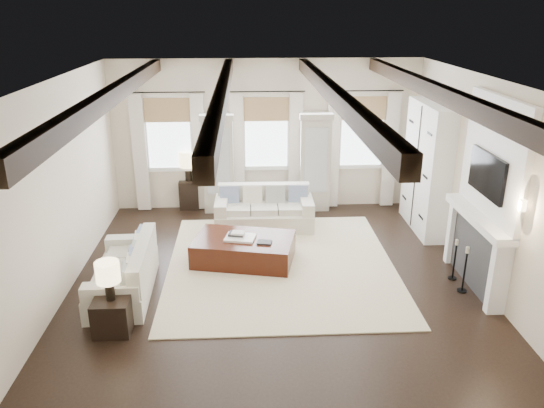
{
  "coord_description": "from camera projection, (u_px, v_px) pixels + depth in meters",
  "views": [
    {
      "loc": [
        -0.45,
        -7.33,
        4.18
      ],
      "look_at": [
        -0.03,
        0.78,
        1.15
      ],
      "focal_mm": 35.0,
      "sensor_mm": 36.0,
      "label": 1
    }
  ],
  "objects": [
    {
      "name": "candlestick_far",
      "position": [
        454.0,
        263.0,
        8.57
      ],
      "size": [
        0.14,
        0.14,
        0.7
      ],
      "color": "black",
      "rests_on": "ground"
    },
    {
      "name": "tray",
      "position": [
        240.0,
        238.0,
        9.08
      ],
      "size": [
        0.57,
        0.48,
        0.04
      ],
      "primitive_type": "cube",
      "rotation": [
        0.0,
        0.0,
        -0.21
      ],
      "color": "white",
      "rests_on": "ottoman"
    },
    {
      "name": "book_lower",
      "position": [
        236.0,
        234.0,
        9.14
      ],
      "size": [
        0.3,
        0.25,
        0.04
      ],
      "primitive_type": "cube",
      "rotation": [
        0.0,
        0.0,
        -0.21
      ],
      "color": "#262628",
      "rests_on": "tray"
    },
    {
      "name": "lamp_back",
      "position": [
        188.0,
        161.0,
        11.39
      ],
      "size": [
        0.38,
        0.38,
        0.65
      ],
      "color": "black",
      "rests_on": "side_table_back"
    },
    {
      "name": "sofa_back",
      "position": [
        264.0,
        211.0,
        10.61
      ],
      "size": [
        1.95,
        0.9,
        0.83
      ],
      "color": "silver",
      "rests_on": "ground"
    },
    {
      "name": "room_shell",
      "position": [
        320.0,
        158.0,
        8.55
      ],
      "size": [
        6.54,
        7.54,
        3.22
      ],
      "color": "beige",
      "rests_on": "ground"
    },
    {
      "name": "side_table_front",
      "position": [
        113.0,
        315.0,
        7.2
      ],
      "size": [
        0.49,
        0.49,
        0.49
      ],
      "primitive_type": "cube",
      "color": "black",
      "rests_on": "ground"
    },
    {
      "name": "ground",
      "position": [
        276.0,
        290.0,
        8.34
      ],
      "size": [
        7.5,
        7.5,
        0.0
      ],
      "primitive_type": "plane",
      "color": "black",
      "rests_on": "ground"
    },
    {
      "name": "book_upper",
      "position": [
        238.0,
        233.0,
        9.09
      ],
      "size": [
        0.25,
        0.21,
        0.03
      ],
      "primitive_type": "cube",
      "rotation": [
        0.0,
        0.0,
        -0.21
      ],
      "color": "beige",
      "rests_on": "book_lower"
    },
    {
      "name": "book_loose",
      "position": [
        264.0,
        242.0,
        8.91
      ],
      "size": [
        0.27,
        0.23,
        0.03
      ],
      "primitive_type": "cube",
      "rotation": [
        0.0,
        0.0,
        -0.21
      ],
      "color": "#262628",
      "rests_on": "ottoman"
    },
    {
      "name": "side_table_back",
      "position": [
        190.0,
        194.0,
        11.65
      ],
      "size": [
        0.42,
        0.42,
        0.63
      ],
      "primitive_type": "cube",
      "color": "black",
      "rests_on": "ground"
    },
    {
      "name": "lamp_front",
      "position": [
        108.0,
        274.0,
        6.98
      ],
      "size": [
        0.32,
        0.32,
        0.55
      ],
      "color": "black",
      "rests_on": "side_table_front"
    },
    {
      "name": "sofa_left",
      "position": [
        127.0,
        273.0,
        8.15
      ],
      "size": [
        0.9,
        1.89,
        0.8
      ],
      "color": "silver",
      "rests_on": "ground"
    },
    {
      "name": "area_rug",
      "position": [
        281.0,
        265.0,
        9.12
      ],
      "size": [
        3.84,
        4.2,
        0.02
      ],
      "primitive_type": "cube",
      "color": "beige",
      "rests_on": "ground"
    },
    {
      "name": "candlestick_near",
      "position": [
        464.0,
        273.0,
        8.18
      ],
      "size": [
        0.15,
        0.15,
        0.76
      ],
      "color": "black",
      "rests_on": "ground"
    },
    {
      "name": "ottoman",
      "position": [
        244.0,
        250.0,
        9.19
      ],
      "size": [
        1.86,
        1.38,
        0.44
      ],
      "primitive_type": "cube",
      "rotation": [
        0.0,
        0.0,
        -0.21
      ],
      "color": "black",
      "rests_on": "ground"
    }
  ]
}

